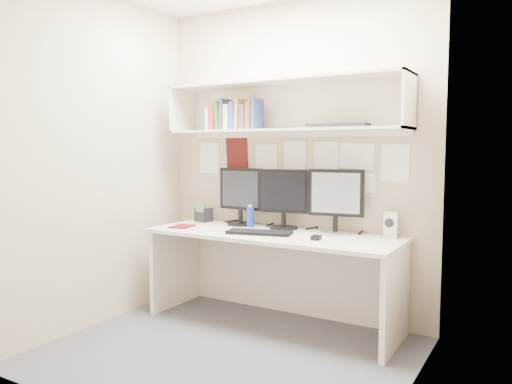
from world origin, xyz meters
The scene contains 19 objects.
floor centered at (0.00, 0.00, 0.00)m, with size 2.40×2.00×0.01m, color #46464B.
wall_back centered at (0.00, 1.00, 1.30)m, with size 2.40×0.02×2.60m, color tan.
wall_front centered at (0.00, -1.00, 1.30)m, with size 2.40×0.02×2.60m, color tan.
wall_left centered at (-1.20, 0.00, 1.30)m, with size 0.02×2.00×2.60m, color tan.
wall_right centered at (1.20, 0.00, 1.30)m, with size 0.02×2.00×2.60m, color tan.
desk centered at (0.00, 0.65, 0.37)m, with size 2.00×0.70×0.73m.
overhead_hutch centered at (0.00, 0.86, 1.72)m, with size 2.00×0.38×0.40m.
pinned_papers centered at (0.00, 0.99, 1.25)m, with size 1.92×0.01×0.48m, color white, non-canonical shape.
monitor_left centered at (-0.43, 0.87, 1.00)m, with size 0.42×0.23×0.49m.
monitor_center centered at (-0.01, 0.87, 0.99)m, with size 0.42×0.23×0.49m.
monitor_right centered at (0.44, 0.87, 1.00)m, with size 0.43×0.23×0.50m.
keyboard centered at (-0.06, 0.55, 0.74)m, with size 0.50×0.18×0.02m, color black.
mouse centered at (0.41, 0.55, 0.75)m, with size 0.06×0.10×0.03m, color black.
speaker centered at (0.85, 0.91, 0.83)m, with size 0.11×0.11×0.19m.
blue_bottle centered at (-0.29, 0.79, 0.82)m, with size 0.06×0.06×0.19m.
maroon_notebook centered at (-0.79, 0.51, 0.74)m, with size 0.16×0.20×0.01m, color #5A0F0F.
desk_phone centered at (-0.82, 0.86, 0.79)m, with size 0.15×0.14×0.16m.
book_stack centered at (-0.44, 0.79, 1.65)m, with size 0.48×0.16×0.26m.
hutch_tray centered at (0.46, 0.82, 1.56)m, with size 0.45×0.17×0.03m, color black.
Camera 1 is at (1.84, -2.73, 1.39)m, focal length 35.00 mm.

